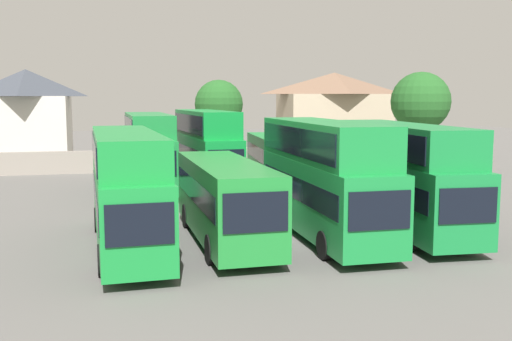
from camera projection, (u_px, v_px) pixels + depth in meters
ground at (208, 181)px, 43.01m from camera, size 140.00×140.00×0.00m
depot_boundary_wall at (195, 159)px, 49.51m from camera, size 56.00×0.50×1.80m
bus_1 at (127, 183)px, 23.62m from camera, size 2.92×11.47×4.68m
bus_2 at (225, 196)px, 24.76m from camera, size 2.79×10.40×3.38m
bus_3 at (323, 172)px, 25.58m from camera, size 2.69×11.10×5.01m
bus_4 at (401, 170)px, 27.08m from camera, size 3.24×11.66×4.83m
bus_5 at (149, 148)px, 38.45m from camera, size 2.80×10.72×4.98m
bus_6 at (207, 145)px, 39.77m from camera, size 3.21×10.29×5.16m
bus_7 at (275, 158)px, 40.89m from camera, size 3.34×11.25×3.35m
house_terrace_left at (27, 115)px, 54.81m from camera, size 7.76×8.18×8.59m
house_terrace_centre at (334, 114)px, 60.45m from camera, size 11.02×6.50×8.52m
tree_left_of_lot at (421, 102)px, 51.46m from camera, size 5.12×5.12×8.23m
tree_right_of_lot at (219, 105)px, 51.94m from camera, size 4.23×4.23×7.56m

